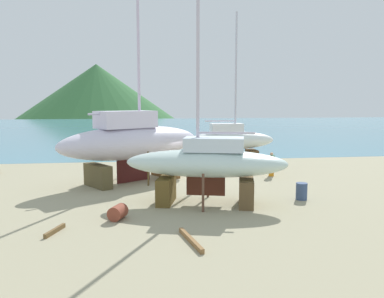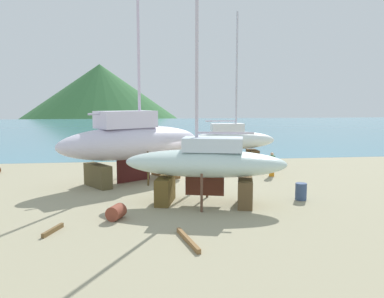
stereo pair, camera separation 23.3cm
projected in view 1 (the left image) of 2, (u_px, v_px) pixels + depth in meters
The scene contains 11 objects.
ground_plane at pixel (202, 194), 21.82m from camera, with size 50.84×50.84×0.00m, color tan.
sea_water at pixel (155, 128), 76.55m from camera, with size 168.40×85.89×0.01m, color teal.
headland_hill at pixel (97, 115), 148.55m from camera, with size 108.79×108.79×38.00m, color #316434.
sailboat_large_starboard at pixel (230, 141), 31.02m from camera, with size 6.95×2.28×11.89m.
sailboat_far_slipway at pixel (133, 142), 24.98m from camera, with size 10.10×7.95×14.69m.
sailboat_mid_port at pixel (206, 164), 19.47m from camera, with size 8.41×4.54×13.98m.
worker at pixel (271, 164), 26.98m from camera, with size 0.49×0.34×1.66m.
barrel_rust_near at pixel (302, 191), 20.57m from camera, with size 0.58×0.58×0.88m, color #384C72.
barrel_tipped_center at pixel (118, 212), 17.11m from camera, with size 0.63×0.63×0.84m, color brown.
timber_short_skew at pixel (191, 240), 14.35m from camera, with size 2.44×0.14×0.18m, color olive.
timber_plank_near at pixel (55, 231), 15.38m from camera, with size 1.42×0.13×0.18m, color brown.
Camera 1 is at (-3.48, -25.78, 5.10)m, focal length 36.88 mm.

